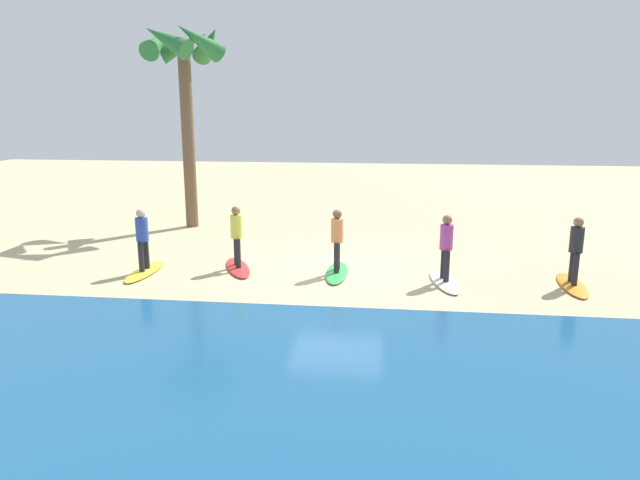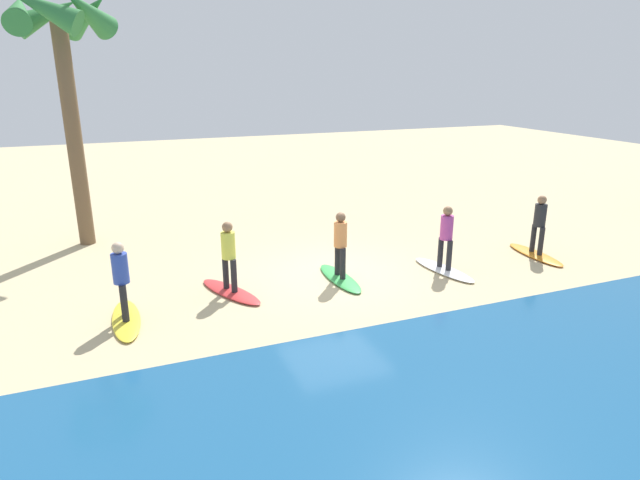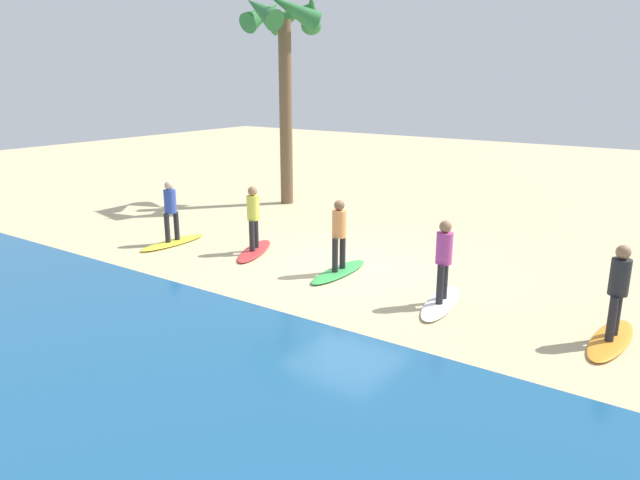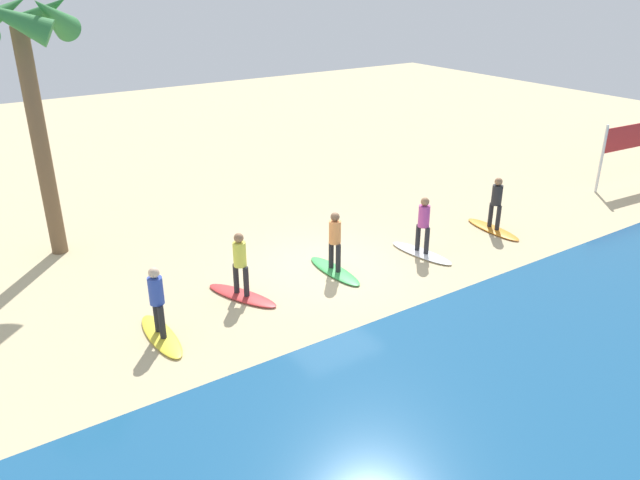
{
  "view_description": "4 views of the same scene",
  "coord_description": "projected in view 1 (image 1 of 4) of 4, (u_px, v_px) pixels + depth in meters",
  "views": [
    {
      "loc": [
        -1.27,
        14.69,
        4.29
      ],
      "look_at": [
        0.32,
        1.3,
        1.14
      ],
      "focal_mm": 32.09,
      "sensor_mm": 36.0,
      "label": 1
    },
    {
      "loc": [
        5.1,
        11.75,
        4.98
      ],
      "look_at": [
        0.47,
        0.22,
        1.06
      ],
      "focal_mm": 30.38,
      "sensor_mm": 36.0,
      "label": 2
    },
    {
      "loc": [
        -6.99,
        11.11,
        4.38
      ],
      "look_at": [
        -0.26,
        1.44,
        1.09
      ],
      "focal_mm": 32.92,
      "sensor_mm": 36.0,
      "label": 3
    },
    {
      "loc": [
        8.62,
        12.44,
        7.45
      ],
      "look_at": [
        0.5,
        0.39,
        1.1
      ],
      "focal_mm": 34.51,
      "sensor_mm": 36.0,
      "label": 4
    }
  ],
  "objects": [
    {
      "name": "surfer_white",
      "position": [
        446.0,
        243.0,
        14.02
      ],
      "size": [
        0.32,
        0.46,
        1.64
      ],
      "color": "#232328",
      "rests_on": "surfboard_white"
    },
    {
      "name": "surfer_orange",
      "position": [
        576.0,
        245.0,
        13.73
      ],
      "size": [
        0.32,
        0.46,
        1.64
      ],
      "color": "#232328",
      "rests_on": "surfboard_orange"
    },
    {
      "name": "surfer_red",
      "position": [
        237.0,
        232.0,
        15.24
      ],
      "size": [
        0.32,
        0.43,
        1.64
      ],
      "color": "#232328",
      "rests_on": "surfboard_red"
    },
    {
      "name": "surfboard_red",
      "position": [
        238.0,
        267.0,
        15.47
      ],
      "size": [
        1.34,
        2.15,
        0.09
      ],
      "primitive_type": "ellipsoid",
      "rotation": [
        0.0,
        0.0,
        1.97
      ],
      "color": "red",
      "rests_on": "ground"
    },
    {
      "name": "surfboard_orange",
      "position": [
        572.0,
        285.0,
        13.96
      ],
      "size": [
        0.68,
        2.13,
        0.09
      ],
      "primitive_type": "ellipsoid",
      "rotation": [
        0.0,
        0.0,
        1.51
      ],
      "color": "orange",
      "rests_on": "ground"
    },
    {
      "name": "surfer_yellow",
      "position": [
        142.0,
        235.0,
        14.87
      ],
      "size": [
        0.32,
        0.46,
        1.64
      ],
      "color": "#232328",
      "rests_on": "surfboard_yellow"
    },
    {
      "name": "surfboard_yellow",
      "position": [
        145.0,
        271.0,
        15.09
      ],
      "size": [
        0.6,
        2.11,
        0.09
      ],
      "primitive_type": "ellipsoid",
      "rotation": [
        0.0,
        0.0,
        1.55
      ],
      "color": "yellow",
      "rests_on": "ground"
    },
    {
      "name": "ground_plane",
      "position": [
        337.0,
        271.0,
        15.33
      ],
      "size": [
        60.0,
        60.0,
        0.0
      ],
      "primitive_type": "plane",
      "color": "#CCB789"
    },
    {
      "name": "surfboard_green",
      "position": [
        337.0,
        273.0,
        15.0
      ],
      "size": [
        0.58,
        2.11,
        0.09
      ],
      "primitive_type": "ellipsoid",
      "rotation": [
        0.0,
        0.0,
        1.58
      ],
      "color": "green",
      "rests_on": "ground"
    },
    {
      "name": "palm_tree",
      "position": [
        184.0,
        64.0,
        19.72
      ],
      "size": [
        2.88,
        3.03,
        7.16
      ],
      "color": "brown",
      "rests_on": "ground"
    },
    {
      "name": "surfboard_white",
      "position": [
        444.0,
        281.0,
        14.24
      ],
      "size": [
        0.88,
        2.16,
        0.09
      ],
      "primitive_type": "ellipsoid",
      "rotation": [
        0.0,
        0.0,
        1.72
      ],
      "color": "white",
      "rests_on": "ground"
    },
    {
      "name": "surfer_green",
      "position": [
        337.0,
        236.0,
        14.77
      ],
      "size": [
        0.32,
        0.46,
        1.64
      ],
      "color": "#232328",
      "rests_on": "surfboard_green"
    }
  ]
}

